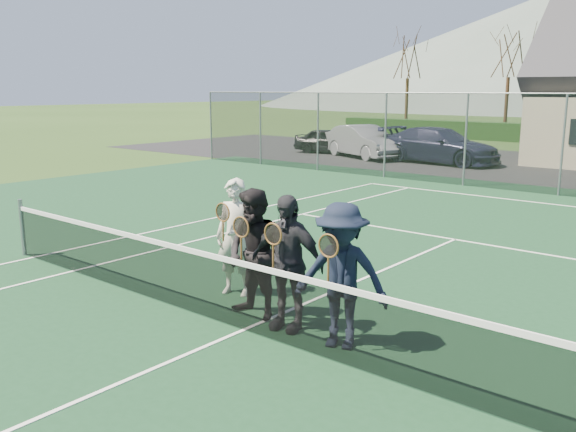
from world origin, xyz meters
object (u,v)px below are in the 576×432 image
(car_b, at_px, (364,142))
(player_c, at_px, (287,262))
(car_a, at_px, (331,141))
(player_a, at_px, (236,237))
(player_b, at_px, (255,254))
(car_c, at_px, (440,146))
(tennis_net, at_px, (243,293))
(player_d, at_px, (341,276))

(car_b, distance_m, player_c, 20.94)
(car_a, relative_size, player_a, 2.01)
(player_a, distance_m, player_b, 1.03)
(car_c, xyz_separation_m, player_c, (6.83, -18.34, 0.16))
(tennis_net, height_order, player_d, player_d)
(player_b, relative_size, player_c, 1.00)
(player_b, bearing_deg, car_a, 123.27)
(car_a, height_order, tennis_net, car_a)
(car_b, distance_m, tennis_net, 21.13)
(player_c, bearing_deg, car_a, 124.46)
(car_b, xyz_separation_m, player_d, (11.40, -18.13, 0.17))
(tennis_net, bearing_deg, player_d, 17.85)
(player_b, distance_m, player_d, 1.46)
(car_b, height_order, player_c, player_c)
(player_c, bearing_deg, player_d, -1.90)
(car_b, distance_m, player_a, 19.74)
(car_a, height_order, player_c, player_c)
(tennis_net, relative_size, player_a, 6.49)
(car_c, distance_m, player_a, 18.58)
(player_b, bearing_deg, car_c, 108.84)
(player_c, bearing_deg, player_a, 159.35)
(car_b, height_order, player_a, player_a)
(car_a, distance_m, player_b, 22.36)
(car_b, bearing_deg, car_c, -63.35)
(car_b, relative_size, tennis_net, 0.39)
(car_c, height_order, player_d, player_d)
(car_a, height_order, car_c, car_c)
(player_d, bearing_deg, player_b, 177.81)
(player_a, xyz_separation_m, player_d, (2.35, -0.58, -0.00))
(car_b, xyz_separation_m, player_b, (9.93, -18.07, 0.17))
(tennis_net, xyz_separation_m, player_c, (0.38, 0.43, 0.38))
(car_a, xyz_separation_m, car_c, (6.01, -0.38, 0.15))
(player_a, height_order, player_d, same)
(car_a, height_order, car_b, car_b)
(car_a, relative_size, player_b, 2.01)
(player_a, distance_m, player_c, 1.57)
(car_c, bearing_deg, player_b, -157.03)
(player_b, bearing_deg, tennis_net, -65.77)
(player_a, distance_m, player_d, 2.42)
(car_b, height_order, player_b, player_b)
(car_c, xyz_separation_m, player_b, (6.25, -18.32, 0.16))
(player_b, xyz_separation_m, player_c, (0.58, -0.03, 0.00))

